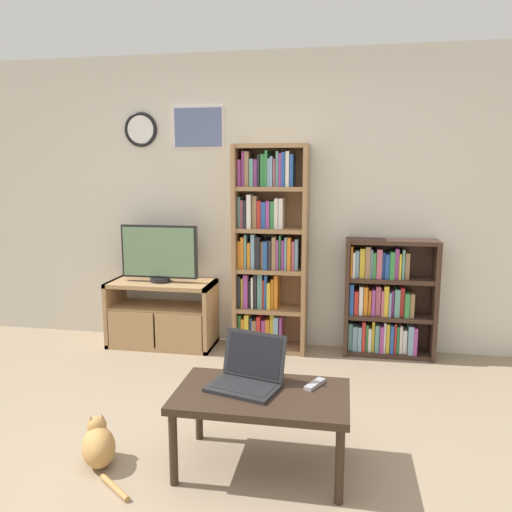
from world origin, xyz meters
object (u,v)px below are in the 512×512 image
object	(u,v)px
coffee_table	(262,401)
remote_near_laptop	(315,384)
tv_stand	(162,314)
bookshelf_short	(385,300)
television	(159,253)
laptop	(248,373)
cat	(99,445)
bookshelf_tall	(267,250)

from	to	relation	value
coffee_table	remote_near_laptop	xyz separation A→B (m)	(0.27, 0.13, 0.06)
tv_stand	bookshelf_short	size ratio (longest dim) A/B	0.94
bookshelf_short	television	bearing A→B (deg)	-176.43
television	laptop	xyz separation A→B (m)	(1.13, -1.66, -0.36)
cat	coffee_table	bearing A→B (deg)	-23.71
tv_stand	television	xyz separation A→B (m)	(-0.01, 0.01, 0.55)
television	coffee_table	size ratio (longest dim) A/B	0.76
bookshelf_short	coffee_table	xyz separation A→B (m)	(-0.76, -1.86, -0.10)
tv_stand	remote_near_laptop	world-z (taller)	tv_stand
remote_near_laptop	cat	size ratio (longest dim) A/B	0.37
tv_stand	coffee_table	world-z (taller)	tv_stand
laptop	coffee_table	bearing A→B (deg)	-24.79
bookshelf_tall	laptop	xyz separation A→B (m)	(0.17, -1.76, -0.40)
tv_stand	coffee_table	size ratio (longest dim) A/B	1.04
tv_stand	bookshelf_short	world-z (taller)	bookshelf_short
remote_near_laptop	tv_stand	bearing A→B (deg)	-20.70
bookshelf_tall	remote_near_laptop	distance (m)	1.84
television	remote_near_laptop	bearing A→B (deg)	-47.20
coffee_table	remote_near_laptop	size ratio (longest dim) A/B	5.60
television	bookshelf_tall	world-z (taller)	bookshelf_tall
bookshelf_tall	bookshelf_short	size ratio (longest dim) A/B	1.78
tv_stand	bookshelf_short	bearing A→B (deg)	3.76
television	bookshelf_short	distance (m)	2.02
television	cat	size ratio (longest dim) A/B	1.57
bookshelf_short	coffee_table	distance (m)	2.01
tv_stand	cat	distance (m)	1.89
television	bookshelf_tall	distance (m)	0.97
coffee_table	laptop	xyz separation A→B (m)	(-0.09, 0.07, 0.12)
television	bookshelf_short	world-z (taller)	television
coffee_table	laptop	size ratio (longest dim) A/B	2.12
coffee_table	remote_near_laptop	bearing A→B (deg)	25.47
television	remote_near_laptop	distance (m)	2.23
bookshelf_tall	laptop	world-z (taller)	bookshelf_tall
television	coffee_table	distance (m)	2.17
tv_stand	bookshelf_tall	size ratio (longest dim) A/B	0.53
bookshelf_short	laptop	bearing A→B (deg)	-115.48
coffee_table	cat	distance (m)	0.93
tv_stand	laptop	size ratio (longest dim) A/B	2.22
tv_stand	bookshelf_short	distance (m)	1.99
coffee_table	bookshelf_short	bearing A→B (deg)	67.69
bookshelf_tall	remote_near_laptop	bearing A→B (deg)	-72.78
television	coffee_table	xyz separation A→B (m)	(1.22, -1.74, -0.47)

